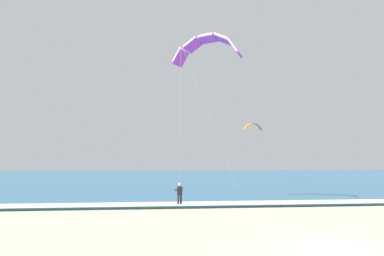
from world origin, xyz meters
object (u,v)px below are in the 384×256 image
kitesurfer (179,194)px  kite_distant (253,126)px  surfboard (180,207)px  kite_primary (207,46)px

kitesurfer → kite_distant: size_ratio=0.46×
surfboard → kite_distant: (17.70, 42.88, 9.82)m
surfboard → kitesurfer: size_ratio=0.87×
kitesurfer → kite_primary: 12.05m
kitesurfer → kite_primary: bearing=50.2°
surfboard → kite_distant: kite_distant is taller
kite_primary → kite_distant: kite_primary is taller
surfboard → kitesurfer: 0.91m
kite_distant → surfboard: bearing=-112.4°
kite_distant → kite_primary: bearing=-110.9°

